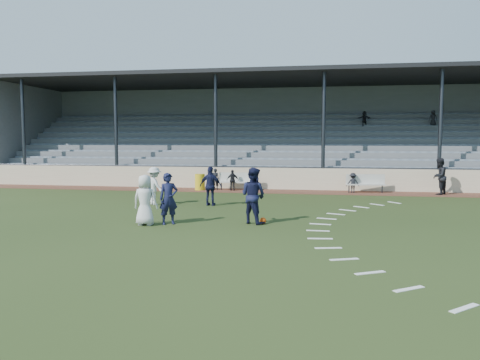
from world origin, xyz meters
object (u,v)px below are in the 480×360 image
object	(u,v)px
bench_right	(365,182)
bench_left	(237,180)
player_navy_lead	(169,199)
official	(439,176)
trash_bin	(200,182)
football	(263,221)
player_white_lead	(145,200)

from	to	relation	value
bench_right	bench_left	bearing A→B (deg)	171.67
bench_right	player_navy_lead	size ratio (longest dim) A/B	1.20
official	bench_right	bearing A→B (deg)	-57.82
trash_bin	football	distance (m)	10.60
bench_right	official	world-z (taller)	official
bench_right	trash_bin	xyz separation A→B (m)	(-8.80, -0.24, -0.13)
player_white_lead	football	bearing A→B (deg)	-165.56
player_white_lead	official	distance (m)	15.45
football	player_white_lead	bearing A→B (deg)	-166.70
bench_right	football	world-z (taller)	bench_right
trash_bin	football	bearing A→B (deg)	-63.92
bench_right	official	distance (m)	3.57
trash_bin	player_white_lead	distance (m)	10.45
bench_left	football	xyz separation A→B (m)	(2.66, -9.88, -0.48)
football	player_white_lead	xyz separation A→B (m)	(-3.74, -0.88, 0.72)
player_white_lead	bench_left	bearing A→B (deg)	-94.60
bench_left	trash_bin	bearing A→B (deg)	-170.98
player_white_lead	official	world-z (taller)	official
trash_bin	player_navy_lead	size ratio (longest dim) A/B	0.52
football	official	xyz separation A→B (m)	(7.68, 9.52, 0.82)
bench_right	trash_bin	bearing A→B (deg)	174.26
bench_left	player_white_lead	world-z (taller)	player_white_lead
football	official	size ratio (longest dim) A/B	0.12
bench_left	trash_bin	world-z (taller)	bench_left
player_white_lead	bench_right	bearing A→B (deg)	-125.37
player_white_lead	player_navy_lead	world-z (taller)	player_navy_lead
player_navy_lead	official	distance (m)	14.74
official	player_white_lead	bearing A→B (deg)	-11.61
bench_right	official	xyz separation A→B (m)	(3.55, -0.24, 0.35)
bench_right	player_navy_lead	distance (m)	12.59
bench_left	trash_bin	xyz separation A→B (m)	(-2.00, -0.36, -0.13)
player_white_lead	player_navy_lead	xyz separation A→B (m)	(0.70, 0.30, 0.02)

